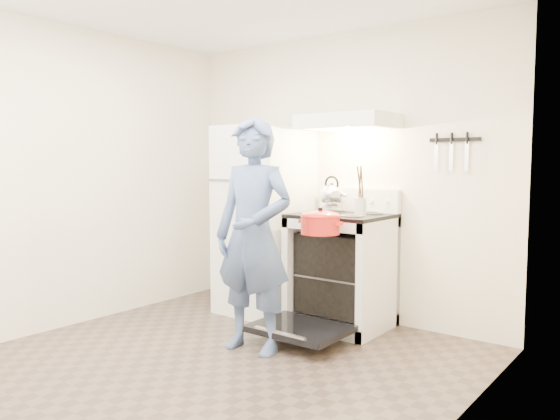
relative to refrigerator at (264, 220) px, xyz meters
The scene contains 15 objects.
floor 1.78m from the refrigerator, 68.20° to the right, with size 3.60×3.60×0.00m, color #4E4135.
back_wall 0.79m from the refrigerator, 31.11° to the left, with size 3.20×0.02×2.50m, color beige.
refrigerator is the anchor object (origin of this frame).
stove_body 0.90m from the refrigerator, ahead, with size 0.76×0.65×0.92m, color white.
cooktop 0.81m from the refrigerator, ahead, with size 0.76×0.65×0.03m, color black.
backsplash 0.89m from the refrigerator, 20.94° to the left, with size 0.76×0.07×0.20m, color white.
oven_door 1.23m from the refrigerator, 35.13° to the right, with size 0.70×0.54×0.04m, color black.
oven_rack 0.91m from the refrigerator, ahead, with size 0.60×0.52×0.01m, color slate.
range_hood 1.19m from the refrigerator, ahead, with size 0.76×0.50×0.12m, color white.
knife_strip 1.81m from the refrigerator, 11.61° to the left, with size 0.40×0.02×0.03m, color black.
pizza_stone 0.94m from the refrigerator, ahead, with size 0.31×0.31×0.02m, color #8B6D50.
tea_kettle 0.72m from the refrigerator, ahead, with size 0.25×0.21×0.31m, color silver, non-canonical shape.
utensil_jar 1.17m from the refrigerator, 11.75° to the right, with size 0.09×0.09×0.13m, color silver.
person 1.06m from the refrigerator, 54.87° to the right, with size 0.62×0.41×1.69m, color #354B77.
dutch_oven 1.05m from the refrigerator, 27.26° to the right, with size 0.36×0.29×0.23m, color red, non-canonical shape.
Camera 1 is at (2.57, -2.39, 1.37)m, focal length 35.00 mm.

